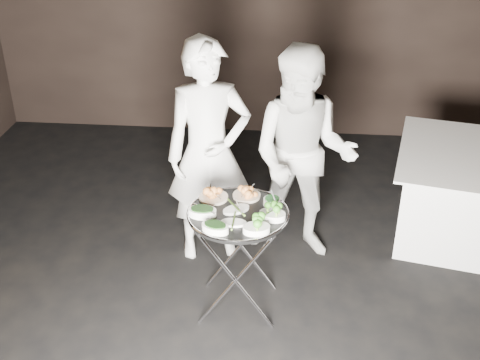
# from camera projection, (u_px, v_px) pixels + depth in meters

# --- Properties ---
(floor) EXTENTS (6.00, 7.00, 0.05)m
(floor) POSITION_uv_depth(u_px,v_px,m) (237.00, 351.00, 3.98)
(floor) COLOR black
(floor) RESTS_ON ground
(tray_stand) EXTENTS (0.53, 0.45, 0.77)m
(tray_stand) POSITION_uv_depth(u_px,v_px,m) (238.00, 256.00, 4.13)
(tray_stand) COLOR silver
(tray_stand) RESTS_ON floor
(serving_tray) EXTENTS (0.68, 0.68, 0.04)m
(serving_tray) POSITION_uv_depth(u_px,v_px,m) (238.00, 214.00, 3.96)
(serving_tray) COLOR black
(serving_tray) RESTS_ON tray_stand
(potato_plate_a) EXTENTS (0.21, 0.21, 0.07)m
(potato_plate_a) POSITION_uv_depth(u_px,v_px,m) (213.00, 194.00, 4.10)
(potato_plate_a) COLOR beige
(potato_plate_a) RESTS_ON serving_tray
(potato_plate_b) EXTENTS (0.19, 0.19, 0.07)m
(potato_plate_b) POSITION_uv_depth(u_px,v_px,m) (247.00, 193.00, 4.12)
(potato_plate_b) COLOR beige
(potato_plate_b) RESTS_ON serving_tray
(greens_bowl) EXTENTS (0.12, 0.12, 0.07)m
(greens_bowl) POSITION_uv_depth(u_px,v_px,m) (272.00, 200.00, 4.03)
(greens_bowl) COLOR silver
(greens_bowl) RESTS_ON serving_tray
(asparagus_plate_a) EXTENTS (0.21, 0.19, 0.04)m
(asparagus_plate_a) POSITION_uv_depth(u_px,v_px,m) (236.00, 209.00, 3.97)
(asparagus_plate_a) COLOR silver
(asparagus_plate_a) RESTS_ON serving_tray
(asparagus_plate_b) EXTENTS (0.17, 0.09, 0.03)m
(asparagus_plate_b) POSITION_uv_depth(u_px,v_px,m) (234.00, 222.00, 3.83)
(asparagus_plate_b) COLOR silver
(asparagus_plate_b) RESTS_ON serving_tray
(spinach_bowl_a) EXTENTS (0.19, 0.13, 0.08)m
(spinach_bowl_a) POSITION_uv_depth(u_px,v_px,m) (202.00, 211.00, 3.91)
(spinach_bowl_a) COLOR silver
(spinach_bowl_a) RESTS_ON serving_tray
(spinach_bowl_b) EXTENTS (0.20, 0.16, 0.07)m
(spinach_bowl_b) POSITION_uv_depth(u_px,v_px,m) (215.00, 227.00, 3.75)
(spinach_bowl_b) COLOR silver
(spinach_bowl_b) RESTS_ON serving_tray
(broccoli_bowl_a) EXTENTS (0.20, 0.16, 0.07)m
(broccoli_bowl_a) POSITION_uv_depth(u_px,v_px,m) (272.00, 214.00, 3.88)
(broccoli_bowl_a) COLOR silver
(broccoli_bowl_a) RESTS_ON serving_tray
(broccoli_bowl_b) EXTENTS (0.20, 0.16, 0.07)m
(broccoli_bowl_b) POSITION_uv_depth(u_px,v_px,m) (256.00, 228.00, 3.74)
(broccoli_bowl_b) COLOR silver
(broccoli_bowl_b) RESTS_ON serving_tray
(serving_utensils) EXTENTS (0.58, 0.43, 0.01)m
(serving_utensils) POSITION_uv_depth(u_px,v_px,m) (241.00, 201.00, 3.99)
(serving_utensils) COLOR silver
(serving_utensils) RESTS_ON serving_tray
(waiter_left) EXTENTS (0.74, 0.59, 1.76)m
(waiter_left) POSITION_uv_depth(u_px,v_px,m) (209.00, 153.00, 4.52)
(waiter_left) COLOR silver
(waiter_left) RESTS_ON floor
(waiter_right) EXTENTS (0.92, 0.76, 1.70)m
(waiter_right) POSITION_uv_depth(u_px,v_px,m) (303.00, 156.00, 4.54)
(waiter_right) COLOR silver
(waiter_right) RESTS_ON floor
(dining_table) EXTENTS (1.29, 1.29, 0.74)m
(dining_table) POSITION_uv_depth(u_px,v_px,m) (474.00, 195.00, 4.98)
(dining_table) COLOR white
(dining_table) RESTS_ON floor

